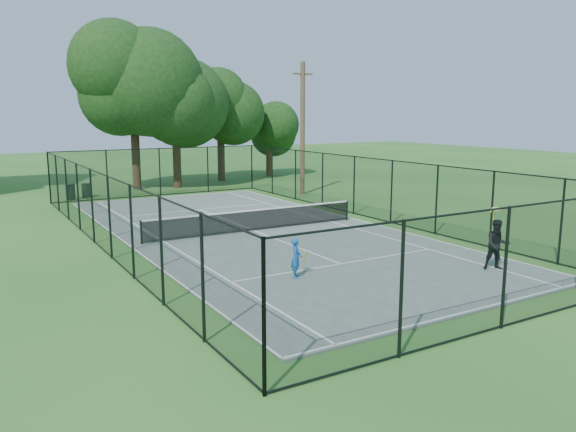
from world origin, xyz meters
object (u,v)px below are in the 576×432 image
trash_bin_right (86,190)px  player_blue (296,258)px  utility_pole (303,128)px  trash_bin_left (71,192)px  player_black (497,245)px  tennis_net (255,219)px

trash_bin_right → player_blue: 21.64m
trash_bin_right → utility_pole: (12.31, -5.56, 3.77)m
trash_bin_left → player_blue: size_ratio=0.76×
trash_bin_right → trash_bin_left: bearing=-152.5°
player_blue → player_black: bearing=-22.8°
tennis_net → utility_pole: utility_pole is taller
tennis_net → player_blue: (-2.14, -6.98, 0.11)m
trash_bin_left → player_black: 25.33m
player_black → tennis_net: bearing=112.7°
player_blue → player_black: (6.14, -2.58, 0.21)m
trash_bin_right → utility_pole: bearing=-24.3°
player_black → trash_bin_left: bearing=111.4°
tennis_net → player_black: 10.37m
trash_bin_right → player_black: 25.48m
tennis_net → trash_bin_left: bearing=110.4°
trash_bin_right → player_blue: player_blue is taller
player_black → utility_pole: bearing=77.6°
tennis_net → player_black: (4.00, -9.56, 0.32)m
utility_pole → player_blue: bearing=-122.6°
tennis_net → utility_pole: size_ratio=1.22×
utility_pole → trash_bin_right: bearing=155.7°
utility_pole → player_blue: 19.30m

